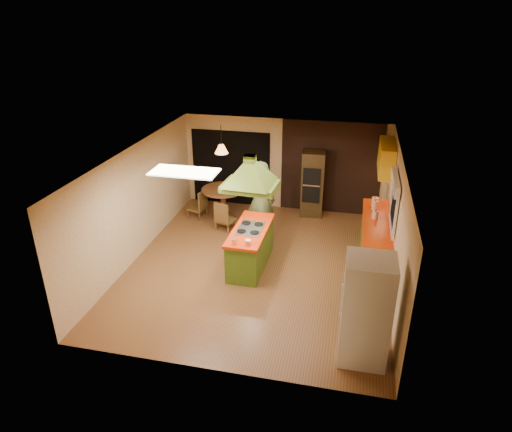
% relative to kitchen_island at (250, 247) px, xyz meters
% --- Properties ---
extents(ground, '(6.50, 6.50, 0.00)m').
position_rel_kitchen_island_xyz_m(ground, '(0.17, 0.04, -0.45)').
color(ground, brown).
rests_on(ground, ground).
extents(room_walls, '(5.50, 6.50, 6.50)m').
position_rel_kitchen_island_xyz_m(room_walls, '(0.17, 0.04, 0.80)').
color(room_walls, beige).
rests_on(room_walls, ground).
extents(ceiling_plane, '(6.50, 6.50, 0.00)m').
position_rel_kitchen_island_xyz_m(ceiling_plane, '(0.17, 0.04, 2.05)').
color(ceiling_plane, silver).
rests_on(ceiling_plane, room_walls).
extents(brick_panel, '(2.64, 0.03, 2.50)m').
position_rel_kitchen_island_xyz_m(brick_panel, '(1.42, 3.27, 0.80)').
color(brick_panel, '#381E14').
rests_on(brick_panel, ground).
extents(nook_opening, '(2.20, 0.03, 2.10)m').
position_rel_kitchen_island_xyz_m(nook_opening, '(-1.33, 3.27, 0.60)').
color(nook_opening, black).
rests_on(nook_opening, ground).
extents(right_counter, '(0.62, 3.05, 0.92)m').
position_rel_kitchen_island_xyz_m(right_counter, '(2.62, 0.64, 0.01)').
color(right_counter, olive).
rests_on(right_counter, ground).
extents(upper_cabinets, '(0.34, 1.40, 0.70)m').
position_rel_kitchen_island_xyz_m(upper_cabinets, '(2.74, 2.24, 1.50)').
color(upper_cabinets, yellow).
rests_on(upper_cabinets, room_walls).
extents(window_right, '(0.12, 1.35, 1.06)m').
position_rel_kitchen_island_xyz_m(window_right, '(2.87, 0.44, 1.32)').
color(window_right, black).
rests_on(window_right, room_walls).
extents(fluor_panel, '(1.20, 0.60, 0.03)m').
position_rel_kitchen_island_xyz_m(fluor_panel, '(-0.93, -1.16, 2.03)').
color(fluor_panel, white).
rests_on(fluor_panel, ceiling_plane).
extents(kitchen_island, '(0.74, 1.78, 0.90)m').
position_rel_kitchen_island_xyz_m(kitchen_island, '(0.00, 0.00, 0.00)').
color(kitchen_island, '#51781E').
rests_on(kitchen_island, ground).
extents(range_hood, '(1.14, 0.85, 0.80)m').
position_rel_kitchen_island_xyz_m(range_hood, '(0.00, 0.00, 1.80)').
color(range_hood, '#526619').
rests_on(range_hood, ceiling_plane).
extents(man, '(0.83, 0.67, 1.99)m').
position_rel_kitchen_island_xyz_m(man, '(-0.05, 1.24, 0.54)').
color(man, '#515E32').
rests_on(man, ground).
extents(refrigerator, '(0.75, 0.71, 1.81)m').
position_rel_kitchen_island_xyz_m(refrigerator, '(2.40, -2.40, 0.46)').
color(refrigerator, white).
rests_on(refrigerator, ground).
extents(wall_oven, '(0.62, 0.63, 1.77)m').
position_rel_kitchen_island_xyz_m(wall_oven, '(0.99, 2.98, 0.43)').
color(wall_oven, '#432F15').
rests_on(wall_oven, ground).
extents(dining_table, '(1.11, 1.11, 0.83)m').
position_rel_kitchen_island_xyz_m(dining_table, '(-1.27, 2.24, 0.13)').
color(dining_table, brown).
rests_on(dining_table, ground).
extents(chair_left, '(0.52, 0.52, 0.78)m').
position_rel_kitchen_island_xyz_m(chair_left, '(-1.97, 2.14, -0.06)').
color(chair_left, brown).
rests_on(chair_left, ground).
extents(chair_near, '(0.53, 0.53, 0.78)m').
position_rel_kitchen_island_xyz_m(chair_near, '(-1.02, 1.59, -0.06)').
color(chair_near, brown).
rests_on(chair_near, ground).
extents(pendant_lamp, '(0.45, 0.45, 0.22)m').
position_rel_kitchen_island_xyz_m(pendant_lamp, '(-1.27, 2.24, 1.45)').
color(pendant_lamp, '#FF9E3F').
rests_on(pendant_lamp, ceiling_plane).
extents(canister_large, '(0.19, 0.19, 0.21)m').
position_rel_kitchen_island_xyz_m(canister_large, '(2.57, 1.54, 0.57)').
color(canister_large, beige).
rests_on(canister_large, right_counter).
extents(canister_medium, '(0.16, 0.16, 0.21)m').
position_rel_kitchen_island_xyz_m(canister_medium, '(2.57, 1.73, 0.57)').
color(canister_medium, '#FFEACD').
rests_on(canister_medium, right_counter).
extents(canister_small, '(0.18, 0.18, 0.18)m').
position_rel_kitchen_island_xyz_m(canister_small, '(2.57, 1.03, 0.56)').
color(canister_small, '#F4DFC4').
rests_on(canister_small, right_counter).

